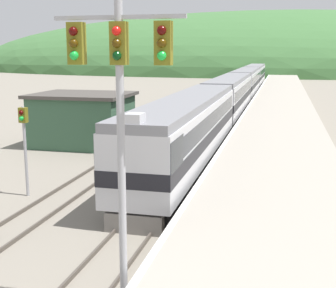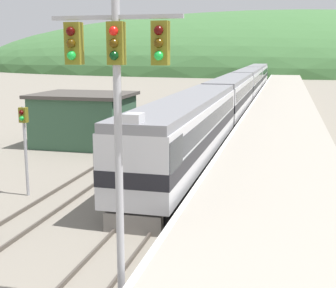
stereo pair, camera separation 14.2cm
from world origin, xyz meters
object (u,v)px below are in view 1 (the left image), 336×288
Objects in this scene: carriage_third at (246,82)px; signal_mast_main at (120,91)px; carriage_second at (230,96)px; carriage_fourth at (255,75)px; express_train_lead_car at (187,130)px; signal_post_siding at (24,133)px.

carriage_third is 59.63m from signal_mast_main.
carriage_fourth is at bearing 90.00° from carriage_second.
carriage_second is 38.03m from signal_mast_main.
express_train_lead_car is at bearing -90.00° from carriage_second.
express_train_lead_car is 1.03× the size of carriage_second.
express_train_lead_car is at bearing 47.34° from signal_post_siding.
signal_mast_main is (1.43, -59.51, 3.60)m from carriage_third.
carriage_fourth is at bearing 91.01° from signal_mast_main.
carriage_second and carriage_third have the same top height.
carriage_third is at bearing 91.37° from signal_mast_main.
carriage_second is at bearing -90.00° from carriage_third.
express_train_lead_car reaches higher than signal_post_siding.
signal_mast_main is at bearing -88.63° from carriage_third.
express_train_lead_car reaches higher than carriage_third.
carriage_second is 21.68m from carriage_third.
signal_post_siding reaches higher than carriage_third.
signal_mast_main is (1.43, -37.83, 3.60)m from carriage_second.
express_train_lead_car is 22.23m from carriage_second.
carriage_second is at bearing -90.00° from carriage_fourth.
carriage_fourth is 72.87m from signal_post_siding.
carriage_third is at bearing 90.00° from express_train_lead_car.
signal_mast_main is at bearing -87.84° from carriage_second.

